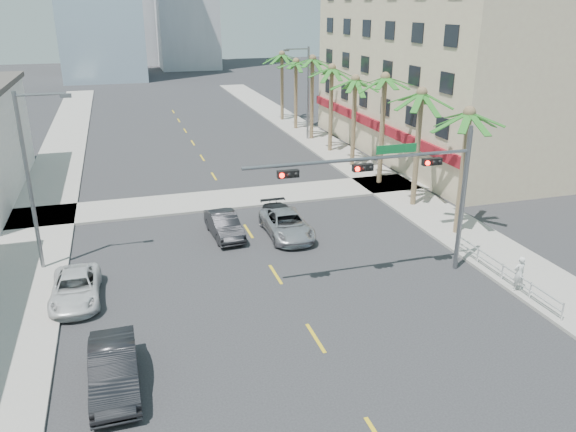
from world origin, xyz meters
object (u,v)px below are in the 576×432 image
(car_lane_left, at_px, (224,225))
(car_lane_center, at_px, (287,224))
(pedestrian, at_px, (519,273))
(car_parked_mid, at_px, (114,370))
(traffic_signal_mast, at_px, (406,179))
(car_parked_far, at_px, (76,288))
(car_lane_right, at_px, (282,220))

(car_lane_left, distance_m, car_lane_center, 3.63)
(car_lane_center, distance_m, pedestrian, 12.86)
(car_parked_mid, height_order, car_lane_center, car_parked_mid)
(car_lane_left, height_order, pedestrian, pedestrian)
(traffic_signal_mast, distance_m, car_parked_far, 15.96)
(car_parked_mid, bearing_deg, car_parked_far, 102.24)
(car_lane_left, distance_m, car_lane_right, 3.50)
(car_parked_mid, distance_m, car_lane_center, 15.20)
(car_parked_far, relative_size, car_lane_center, 0.89)
(car_parked_far, bearing_deg, car_lane_left, 36.06)
(car_parked_mid, bearing_deg, traffic_signal_mast, 19.11)
(car_parked_mid, xyz_separation_m, car_lane_left, (6.30, 12.59, -0.06))
(car_parked_far, relative_size, car_lane_left, 1.07)
(car_parked_mid, bearing_deg, pedestrian, 5.05)
(traffic_signal_mast, relative_size, car_lane_center, 2.18)
(car_parked_mid, bearing_deg, car_lane_center, 49.22)
(pedestrian, bearing_deg, car_lane_center, -53.10)
(car_lane_right, distance_m, pedestrian, 13.61)
(pedestrian, bearing_deg, car_parked_mid, 2.39)
(car_lane_left, xyz_separation_m, car_lane_center, (3.50, -0.97, 0.01))
(car_lane_left, relative_size, car_lane_center, 0.83)
(traffic_signal_mast, distance_m, car_lane_right, 9.65)
(traffic_signal_mast, bearing_deg, car_lane_left, 133.38)
(traffic_signal_mast, xyz_separation_m, car_lane_right, (-3.78, 7.70, -4.40))
(car_parked_far, bearing_deg, traffic_signal_mast, -7.18)
(traffic_signal_mast, xyz_separation_m, car_parked_far, (-15.18, 2.11, -4.43))
(car_parked_mid, distance_m, car_parked_far, 7.18)
(traffic_signal_mast, height_order, car_lane_left, traffic_signal_mast)
(car_parked_far, height_order, car_lane_center, car_lane_center)
(car_parked_far, bearing_deg, car_lane_right, 26.86)
(car_lane_left, relative_size, car_lane_right, 0.94)
(car_parked_mid, relative_size, car_lane_center, 0.91)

